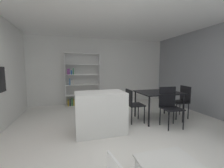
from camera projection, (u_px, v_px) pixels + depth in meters
name	position (u px, v px, depth m)	size (l,w,h in m)	color
ground_plane	(116.00, 135.00, 3.12)	(8.54, 8.54, 0.00)	silver
ceiling_slab	(117.00, 4.00, 2.84)	(6.21, 6.22, 0.06)	white
back_partition	(94.00, 71.00, 5.93)	(6.21, 0.06, 2.64)	silver
kitchen_island	(100.00, 112.00, 3.23)	(1.08, 0.67, 0.91)	silver
open_bookshelf	(80.00, 81.00, 5.54)	(1.30, 0.35, 1.99)	white
dining_table	(158.00, 95.00, 4.01)	(1.13, 0.91, 0.78)	black
dining_chair_island_side	(132.00, 102.00, 3.82)	(0.41, 0.43, 0.88)	black
dining_chair_window_side	(182.00, 99.00, 4.22)	(0.47, 0.49, 0.91)	black
dining_chair_near	(169.00, 103.00, 3.57)	(0.47, 0.46, 0.97)	black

